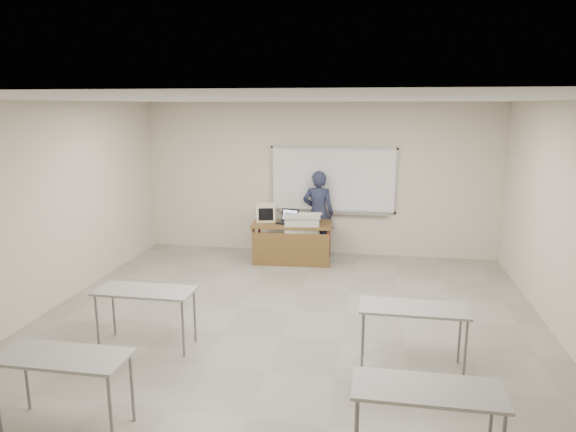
% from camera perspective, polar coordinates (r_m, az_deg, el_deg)
% --- Properties ---
extents(floor, '(7.00, 8.00, 0.01)m').
position_cam_1_polar(floor, '(6.81, -0.75, -13.35)').
color(floor, gray).
rests_on(floor, ground).
extents(whiteboard, '(2.48, 0.10, 1.31)m').
position_cam_1_polar(whiteboard, '(10.15, 5.02, 3.94)').
color(whiteboard, white).
rests_on(whiteboard, floor).
extents(student_desks, '(4.40, 2.20, 0.73)m').
position_cam_1_polar(student_desks, '(5.33, -3.50, -12.95)').
color(student_desks, '#A8A9A4').
rests_on(student_desks, floor).
extents(instructor_desk, '(1.50, 0.75, 0.75)m').
position_cam_1_polar(instructor_desk, '(9.65, 0.37, -2.06)').
color(instructor_desk, brown).
rests_on(instructor_desk, floor).
extents(podium, '(0.67, 0.49, 0.94)m').
position_cam_1_polar(podium, '(9.65, 1.55, -2.56)').
color(podium, '#B7B3AF').
rests_on(podium, floor).
extents(crt_monitor, '(0.36, 0.41, 0.34)m').
position_cam_1_polar(crt_monitor, '(9.90, -2.54, 0.43)').
color(crt_monitor, beige).
rests_on(crt_monitor, instructor_desk).
extents(laptop, '(0.34, 0.31, 0.25)m').
position_cam_1_polar(laptop, '(9.70, -0.12, -0.44)').
color(laptop, black).
rests_on(laptop, instructor_desk).
extents(mouse, '(0.10, 0.07, 0.04)m').
position_cam_1_polar(mouse, '(9.49, 1.48, -0.98)').
color(mouse, '#A4A7AC').
rests_on(mouse, instructor_desk).
extents(keyboard, '(0.43, 0.17, 0.02)m').
position_cam_1_polar(keyboard, '(9.60, 2.52, 0.28)').
color(keyboard, beige).
rests_on(keyboard, podium).
extents(presenter, '(0.63, 0.43, 1.69)m').
position_cam_1_polar(presenter, '(10.16, 3.38, 0.33)').
color(presenter, black).
rests_on(presenter, floor).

